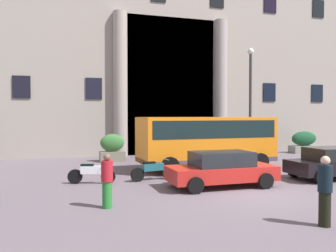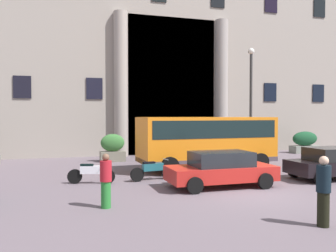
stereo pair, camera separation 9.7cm
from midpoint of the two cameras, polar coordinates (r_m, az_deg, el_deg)
name	(u,v)px [view 2 (the right image)]	position (r m, az deg, el deg)	size (l,w,h in m)	color
ground_plane	(252,194)	(13.64, 13.58, -10.57)	(80.00, 64.00, 0.12)	#61545D
office_building_facade	(145,23)	(30.72, -3.67, 16.30)	(34.21, 9.74, 21.12)	gray
orange_minibus	(206,138)	(18.52, 6.37, -1.97)	(7.08, 2.96, 2.73)	orange
bus_stop_sign	(264,134)	(22.22, 15.32, -1.32)	(0.44, 0.08, 2.70)	#929B1E
hedge_planter_east	(305,142)	(28.49, 21.32, -2.50)	(2.18, 0.91, 1.61)	slate
hedge_planter_entrance_right	(190,146)	(23.54, 3.64, -3.20)	(1.48, 0.94, 1.66)	slate
hedge_planter_far_east	(113,148)	(21.90, -8.80, -3.56)	(1.51, 0.76, 1.69)	slate
parked_estate_mid	(221,169)	(14.23, 8.73, -6.86)	(4.28, 1.96, 1.40)	#B4211C
parked_coupe_end	(333,163)	(17.41, 25.17, -5.42)	(3.96, 1.98, 1.40)	black
scooter_by_planter	(90,173)	(15.08, -12.27, -7.38)	(1.92, 0.76, 0.89)	black
motorcycle_near_kerb	(152,170)	(15.49, -2.43, -7.08)	(2.06, 0.62, 0.89)	black
pedestrian_man_red_shirt	(323,191)	(9.97, 24.06, -9.54)	(0.36, 0.36, 1.81)	black
pedestrian_woman_dark_dress	(106,181)	(11.06, -9.75, -8.69)	(0.36, 0.36, 1.67)	#25722C
lamppost_plaza_centre	(251,94)	(23.47, 13.36, 5.01)	(0.40, 0.40, 7.14)	#333332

